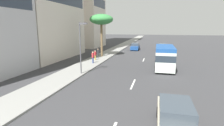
% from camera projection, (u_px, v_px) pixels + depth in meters
% --- Properties ---
extents(ground_plane, '(198.00, 198.00, 0.00)m').
position_uv_depth(ground_plane, '(146.00, 55.00, 35.72)').
color(ground_plane, '#38383A').
extents(sidewalk_right, '(162.00, 3.53, 0.15)m').
position_uv_depth(sidewalk_right, '(107.00, 54.00, 37.54)').
color(sidewalk_right, gray).
rests_on(sidewalk_right, ground_plane).
extents(lane_stripe_mid, '(3.20, 0.16, 0.01)m').
position_uv_depth(lane_stripe_mid, '(133.00, 84.00, 17.86)').
color(lane_stripe_mid, silver).
rests_on(lane_stripe_mid, ground_plane).
extents(lane_stripe_far, '(3.20, 0.16, 0.01)m').
position_uv_depth(lane_stripe_far, '(144.00, 60.00, 31.11)').
color(lane_stripe_far, silver).
rests_on(lane_stripe_far, ground_plane).
extents(minibus_lead, '(6.65, 2.44, 3.04)m').
position_uv_depth(minibus_lead, '(165.00, 57.00, 24.00)').
color(minibus_lead, silver).
rests_on(minibus_lead, ground_plane).
extents(car_second, '(4.44, 1.92, 1.68)m').
position_uv_depth(car_second, '(135.00, 47.00, 44.22)').
color(car_second, '#1E478C').
rests_on(car_second, ground_plane).
extents(car_third, '(4.58, 1.86, 1.71)m').
position_uv_depth(car_third, '(175.00, 118.00, 9.59)').
color(car_third, beige).
rests_on(car_third, ground_plane).
extents(car_fourth, '(4.48, 1.90, 1.55)m').
position_uv_depth(car_fourth, '(163.00, 47.00, 44.00)').
color(car_fourth, '#A51E1E').
rests_on(car_fourth, ground_plane).
extents(car_fifth, '(4.48, 1.81, 1.63)m').
position_uv_depth(car_fifth, '(162.00, 52.00, 35.08)').
color(car_fifth, silver).
rests_on(car_fifth, ground_plane).
extents(pedestrian_near_lamp, '(0.38, 0.32, 1.56)m').
position_uv_depth(pedestrian_near_lamp, '(95.00, 55.00, 29.97)').
color(pedestrian_near_lamp, gold).
rests_on(pedestrian_near_lamp, sidewalk_right).
extents(pedestrian_mid_block, '(0.36, 0.28, 1.76)m').
position_uv_depth(pedestrian_mid_block, '(93.00, 57.00, 27.29)').
color(pedestrian_mid_block, navy).
rests_on(pedestrian_mid_block, sidewalk_right).
extents(pedestrian_by_tree, '(0.35, 0.39, 1.60)m').
position_uv_depth(pedestrian_by_tree, '(98.00, 53.00, 32.24)').
color(pedestrian_by_tree, '#333338').
rests_on(pedestrian_by_tree, sidewalk_right).
extents(palm_tree, '(4.22, 4.22, 7.65)m').
position_uv_depth(palm_tree, '(101.00, 20.00, 32.52)').
color(palm_tree, brown).
rests_on(palm_tree, sidewalk_right).
extents(street_lamp, '(0.24, 0.97, 5.89)m').
position_uv_depth(street_lamp, '(81.00, 42.00, 20.63)').
color(street_lamp, '#4C4C51').
rests_on(street_lamp, sidewalk_right).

